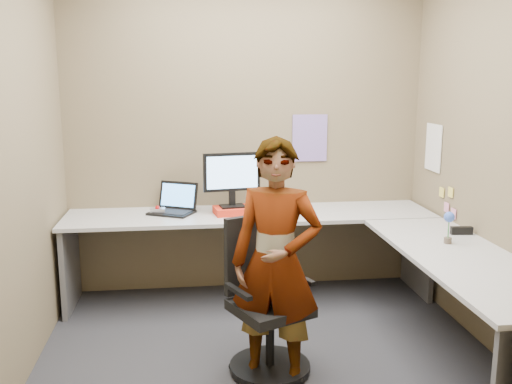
{
  "coord_description": "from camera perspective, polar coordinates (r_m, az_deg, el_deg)",
  "views": [
    {
      "loc": [
        -0.5,
        -3.49,
        1.81
      ],
      "look_at": [
        -0.04,
        0.25,
        1.05
      ],
      "focal_mm": 40.0,
      "sensor_mm": 36.0,
      "label": 1
    }
  ],
  "objects": [
    {
      "name": "ground",
      "position": [
        3.96,
        1.09,
        -15.78
      ],
      "size": [
        3.0,
        3.0,
        0.0
      ],
      "primitive_type": "plane",
      "color": "#242529",
      "rests_on": "ground"
    },
    {
      "name": "wall_back",
      "position": [
        4.84,
        -1.04,
        5.94
      ],
      "size": [
        3.0,
        0.0,
        3.0
      ],
      "primitive_type": "plane",
      "rotation": [
        1.57,
        0.0,
        0.0
      ],
      "color": "brown",
      "rests_on": "ground"
    },
    {
      "name": "wall_right",
      "position": [
        4.05,
        22.74,
        4.0
      ],
      "size": [
        0.0,
        2.7,
        2.7
      ],
      "primitive_type": "plane",
      "rotation": [
        1.57,
        0.0,
        -1.57
      ],
      "color": "brown",
      "rests_on": "ground"
    },
    {
      "name": "wall_left",
      "position": [
        3.66,
        -22.83,
        3.29
      ],
      "size": [
        0.0,
        2.7,
        2.7
      ],
      "primitive_type": "plane",
      "rotation": [
        1.57,
        0.0,
        1.57
      ],
      "color": "brown",
      "rests_on": "ground"
    },
    {
      "name": "desk",
      "position": [
        4.17,
        6.35,
        -5.7
      ],
      "size": [
        2.98,
        2.58,
        0.73
      ],
      "color": "#B8B8B8",
      "rests_on": "ground"
    },
    {
      "name": "paper_ream",
      "position": [
        4.59,
        -2.38,
        -1.86
      ],
      "size": [
        0.32,
        0.25,
        0.06
      ],
      "primitive_type": "cube",
      "rotation": [
        0.0,
        0.0,
        0.15
      ],
      "color": "red",
      "rests_on": "desk"
    },
    {
      "name": "monitor",
      "position": [
        4.55,
        -2.42,
        1.7
      ],
      "size": [
        0.46,
        0.16,
        0.44
      ],
      "rotation": [
        0.0,
        0.0,
        0.15
      ],
      "color": "black",
      "rests_on": "paper_ream"
    },
    {
      "name": "laptop",
      "position": [
        4.67,
        -8.15,
        -1.3
      ],
      "size": [
        0.43,
        0.4,
        0.24
      ],
      "rotation": [
        0.0,
        0.0,
        -0.48
      ],
      "color": "black",
      "rests_on": "desk"
    },
    {
      "name": "trackball_mouse",
      "position": [
        4.66,
        -9.82,
        -1.85
      ],
      "size": [
        0.12,
        0.08,
        0.07
      ],
      "color": "#B7B7BC",
      "rests_on": "desk"
    },
    {
      "name": "origami",
      "position": [
        4.39,
        -0.55,
        -2.43
      ],
      "size": [
        0.1,
        0.1,
        0.06
      ],
      "primitive_type": "cone",
      "color": "white",
      "rests_on": "desk"
    },
    {
      "name": "stapler",
      "position": [
        4.24,
        19.87,
        -3.64
      ],
      "size": [
        0.15,
        0.06,
        0.05
      ],
      "primitive_type": "cube",
      "rotation": [
        0.0,
        0.0,
        -0.11
      ],
      "color": "black",
      "rests_on": "desk"
    },
    {
      "name": "flower",
      "position": [
        3.96,
        18.73,
        -2.9
      ],
      "size": [
        0.07,
        0.07,
        0.22
      ],
      "color": "brown",
      "rests_on": "desk"
    },
    {
      "name": "calendar_purple",
      "position": [
        4.92,
        5.39,
        5.4
      ],
      "size": [
        0.3,
        0.01,
        0.4
      ],
      "primitive_type": "cube",
      "color": "#846BB7",
      "rests_on": "wall_back"
    },
    {
      "name": "calendar_white",
      "position": [
        4.85,
        17.32,
        4.26
      ],
      "size": [
        0.01,
        0.28,
        0.38
      ],
      "primitive_type": "cube",
      "color": "white",
      "rests_on": "wall_right"
    },
    {
      "name": "sticky_note_a",
      "position": [
        4.58,
        18.88,
        -0.03
      ],
      "size": [
        0.01,
        0.07,
        0.07
      ],
      "primitive_type": "cube",
      "color": "#F2E059",
      "rests_on": "wall_right"
    },
    {
      "name": "sticky_note_b",
      "position": [
        4.65,
        18.52,
        -1.48
      ],
      "size": [
        0.01,
        0.07,
        0.07
      ],
      "primitive_type": "cube",
      "color": "pink",
      "rests_on": "wall_right"
    },
    {
      "name": "sticky_note_c",
      "position": [
        4.55,
        19.14,
        -2.05
      ],
      "size": [
        0.01,
        0.07,
        0.07
      ],
      "primitive_type": "cube",
      "color": "pink",
      "rests_on": "wall_right"
    },
    {
      "name": "sticky_note_d",
      "position": [
        4.72,
        18.08,
        -0.03
      ],
      "size": [
        0.01,
        0.07,
        0.07
      ],
      "primitive_type": "cube",
      "color": "#F2E059",
      "rests_on": "wall_right"
    },
    {
      "name": "office_chair",
      "position": [
        3.61,
        0.92,
        -11.73
      ],
      "size": [
        0.56,
        0.56,
        0.95
      ],
      "rotation": [
        0.0,
        0.0,
        0.43
      ],
      "color": "black",
      "rests_on": "ground"
    },
    {
      "name": "person",
      "position": [
        3.37,
        2.02,
        -7.1
      ],
      "size": [
        0.63,
        0.53,
        1.48
      ],
      "primitive_type": "imported",
      "rotation": [
        0.0,
        0.0,
        -0.39
      ],
      "color": "#999399",
      "rests_on": "ground"
    }
  ]
}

